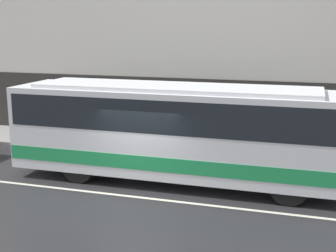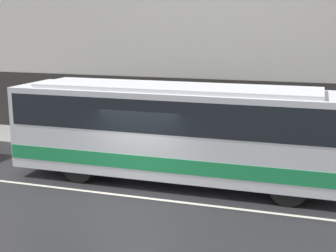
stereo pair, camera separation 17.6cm
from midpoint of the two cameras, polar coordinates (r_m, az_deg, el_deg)
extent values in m
plane|color=#262628|center=(14.16, -3.99, -8.58)|extent=(60.00, 60.00, 0.00)
cube|color=gray|center=(19.07, 2.11, -2.80)|extent=(60.00, 2.92, 0.16)
cube|color=silver|center=(19.99, 3.54, 14.33)|extent=(60.00, 0.30, 11.53)
cube|color=#2D2B28|center=(20.14, 3.26, 1.84)|extent=(60.00, 0.06, 2.80)
cube|color=beige|center=(14.16, -3.99, -8.57)|extent=(54.00, 0.14, 0.01)
cube|color=silver|center=(15.07, 1.10, -0.55)|extent=(10.63, 2.53, 2.68)
cube|color=#1E8C4C|center=(15.27, 1.09, -3.45)|extent=(10.57, 2.55, 0.45)
cube|color=black|center=(14.94, 1.11, 1.89)|extent=(10.31, 2.55, 1.02)
cube|color=silver|center=(14.82, 1.12, 4.74)|extent=(9.03, 2.15, 0.12)
cylinder|color=black|center=(13.73, 14.82, -7.23)|extent=(1.09, 0.28, 1.09)
cylinder|color=black|center=(15.83, 15.29, -4.65)|extent=(1.09, 0.28, 1.09)
cylinder|color=black|center=(15.47, -10.55, -4.81)|extent=(1.09, 0.28, 1.09)
cylinder|color=black|center=(17.36, -7.11, -2.81)|extent=(1.09, 0.28, 1.09)
cylinder|color=#1E5933|center=(18.55, -2.18, -0.74)|extent=(0.36, 0.36, 1.41)
sphere|color=tan|center=(18.38, -2.20, 1.79)|extent=(0.26, 0.26, 0.26)
camera|label=1|loc=(0.09, -89.67, 0.07)|focal=50.00mm
camera|label=2|loc=(0.09, 90.33, -0.07)|focal=50.00mm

